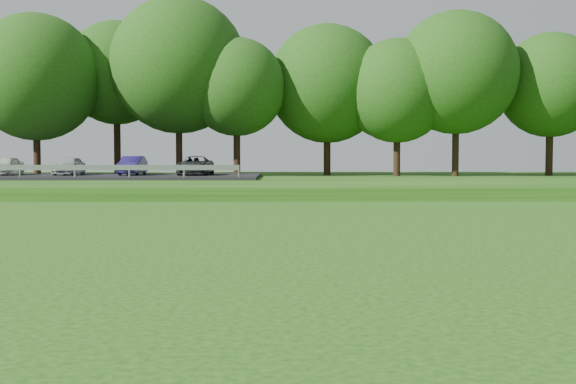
{
  "coord_description": "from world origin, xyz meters",
  "views": [
    {
      "loc": [
        -10.3,
        -12.62,
        2.09
      ],
      "look_at": [
        -10.25,
        2.49,
        1.3
      ],
      "focal_mm": 45.0,
      "sensor_mm": 36.0,
      "label": 1
    }
  ],
  "objects": [
    {
      "name": "berm",
      "position": [
        0.0,
        34.0,
        0.3
      ],
      "size": [
        130.0,
        30.0,
        0.6
      ],
      "primitive_type": "cube",
      "color": "#19450D",
      "rests_on": "ground"
    },
    {
      "name": "walking_path",
      "position": [
        0.0,
        20.0,
        0.02
      ],
      "size": [
        130.0,
        1.6,
        0.04
      ],
      "primitive_type": "cube",
      "color": "gray",
      "rests_on": "ground"
    },
    {
      "name": "treeline",
      "position": [
        0.0,
        38.0,
        8.1
      ],
      "size": [
        104.0,
        7.0,
        15.0
      ],
      "primitive_type": null,
      "color": "#1F4610",
      "rests_on": "berm"
    },
    {
      "name": "parking_lot",
      "position": [
        -23.52,
        32.8,
        1.02
      ],
      "size": [
        24.0,
        9.0,
        1.38
      ],
      "color": "black",
      "rests_on": "berm"
    }
  ]
}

